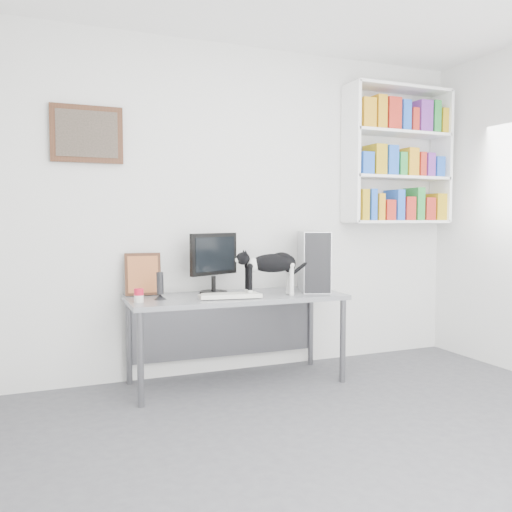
% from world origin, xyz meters
% --- Properties ---
extents(room, '(4.01, 4.01, 2.70)m').
position_xyz_m(room, '(0.00, 0.00, 1.35)').
color(room, '#58595D').
rests_on(room, ground).
extents(bookshelf, '(1.03, 0.28, 1.24)m').
position_xyz_m(bookshelf, '(1.40, 1.85, 1.85)').
color(bookshelf, white).
rests_on(bookshelf, room).
extents(wall_art, '(0.52, 0.04, 0.42)m').
position_xyz_m(wall_art, '(-1.30, 1.97, 1.90)').
color(wall_art, '#4C2718').
rests_on(wall_art, room).
extents(desk, '(1.67, 0.68, 0.69)m').
position_xyz_m(desk, '(-0.25, 1.63, 0.34)').
color(desk, gray).
rests_on(desk, room).
extents(monitor, '(0.50, 0.38, 0.48)m').
position_xyz_m(monitor, '(-0.39, 1.78, 0.93)').
color(monitor, black).
rests_on(monitor, desk).
extents(keyboard, '(0.47, 0.24, 0.03)m').
position_xyz_m(keyboard, '(-0.35, 1.50, 0.71)').
color(keyboard, silver).
rests_on(keyboard, desk).
extents(pc_tower, '(0.37, 0.53, 0.48)m').
position_xyz_m(pc_tower, '(0.44, 1.67, 0.93)').
color(pc_tower, '#A2A2A6').
rests_on(pc_tower, desk).
extents(speaker, '(0.10, 0.10, 0.21)m').
position_xyz_m(speaker, '(-0.84, 1.63, 0.79)').
color(speaker, black).
rests_on(speaker, desk).
extents(leaning_print, '(0.28, 0.14, 0.34)m').
position_xyz_m(leaning_print, '(-0.92, 1.89, 0.86)').
color(leaning_print, '#4C2718').
rests_on(leaning_print, desk).
extents(soup_can, '(0.07, 0.07, 0.10)m').
position_xyz_m(soup_can, '(-1.01, 1.55, 0.74)').
color(soup_can, red).
rests_on(soup_can, desk).
extents(cat, '(0.55, 0.18, 0.34)m').
position_xyz_m(cat, '(-0.02, 1.50, 0.86)').
color(cat, black).
rests_on(cat, desk).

